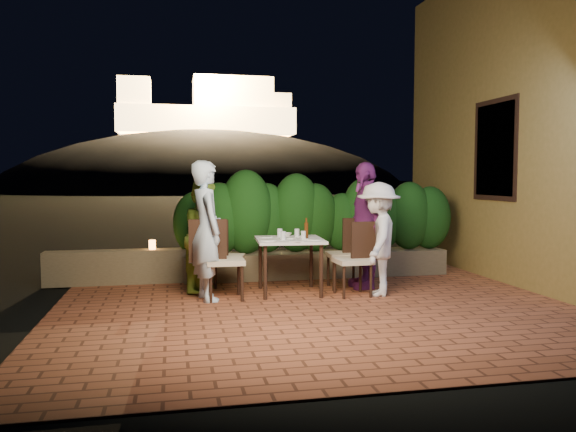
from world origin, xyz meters
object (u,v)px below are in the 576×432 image
object	(u,v)px
beer_bottle	(306,228)
diner_green	(205,236)
parapet_lamp	(152,245)
dining_table	(289,266)
diner_purple	(365,225)
diner_blue	(207,231)
chair_right_back	(344,253)
chair_left_back	(227,256)
diner_white	(378,239)
bowl	(285,234)
chair_left_front	(225,259)
chair_right_front	(353,259)

from	to	relation	value
beer_bottle	diner_green	distance (m)	1.41
beer_bottle	parapet_lamp	xyz separation A→B (m)	(-2.09, 1.18, -0.32)
dining_table	parapet_lamp	xyz separation A→B (m)	(-1.86, 1.18, 0.20)
diner_purple	beer_bottle	bearing A→B (deg)	-77.80
beer_bottle	diner_blue	world-z (taller)	diner_blue
chair_right_back	chair_left_back	bearing A→B (deg)	1.43
chair_left_back	diner_white	world-z (taller)	diner_white
beer_bottle	bowl	size ratio (longest dim) A/B	1.51
chair_left_front	diner_purple	size ratio (longest dim) A/B	0.58
chair_left_back	parapet_lamp	distance (m)	1.37
chair_left_front	chair_left_back	bearing A→B (deg)	81.91
chair_left_front	diner_purple	bearing A→B (deg)	10.34
beer_bottle	diner_purple	distance (m)	0.92
beer_bottle	chair_right_back	world-z (taller)	beer_bottle
dining_table	beer_bottle	xyz separation A→B (m)	(0.24, 0.00, 0.51)
dining_table	diner_purple	bearing A→B (deg)	8.33
chair_left_front	dining_table	bearing A→B (deg)	12.51
bowl	chair_right_front	world-z (taller)	chair_right_front
diner_white	diner_blue	bearing A→B (deg)	-69.21
bowl	chair_left_back	distance (m)	0.88
diner_white	diner_purple	size ratio (longest dim) A/B	0.84
bowl	diner_white	xyz separation A→B (m)	(1.13, -0.69, -0.01)
chair_left_back	diner_green	xyz separation A→B (m)	(-0.29, 0.10, 0.27)
beer_bottle	chair_right_front	xyz separation A→B (m)	(0.56, -0.32, -0.39)
chair_right_back	dining_table	bearing A→B (deg)	17.47
chair_right_back	diner_white	xyz separation A→B (m)	(0.30, -0.57, 0.26)
dining_table	diner_white	size ratio (longest dim) A/B	0.59
dining_table	chair_right_front	size ratio (longest dim) A/B	0.90
dining_table	bowl	distance (m)	0.51
chair_left_front	diner_purple	distance (m)	2.10
diner_purple	diner_blue	bearing A→B (deg)	-79.32
chair_left_back	diner_purple	world-z (taller)	diner_purple
chair_right_front	parapet_lamp	world-z (taller)	chair_right_front
chair_right_back	diner_green	world-z (taller)	diner_green
chair_left_front	chair_right_front	distance (m)	1.70
chair_right_front	parapet_lamp	bearing A→B (deg)	-31.86
bowl	chair_right_back	xyz separation A→B (m)	(0.84, -0.12, -0.27)
chair_left_front	chair_left_back	xyz separation A→B (m)	(0.07, 0.47, -0.02)
chair_right_front	chair_right_back	bearing A→B (deg)	-97.21
diner_blue	chair_right_back	bearing A→B (deg)	-91.27
diner_white	diner_purple	distance (m)	0.55
chair_right_front	diner_blue	bearing A→B (deg)	-6.49
diner_blue	diner_purple	bearing A→B (deg)	-93.62
dining_table	bowl	xyz separation A→B (m)	(0.00, 0.33, 0.40)
beer_bottle	diner_green	xyz separation A→B (m)	(-1.35, 0.37, -0.12)
chair_left_back	beer_bottle	bearing A→B (deg)	-0.67
chair_right_front	bowl	bearing A→B (deg)	-41.57
chair_left_back	chair_left_front	bearing A→B (deg)	-84.76
dining_table	diner_blue	size ratio (longest dim) A/B	0.50
beer_bottle	parapet_lamp	size ratio (longest dim) A/B	1.98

